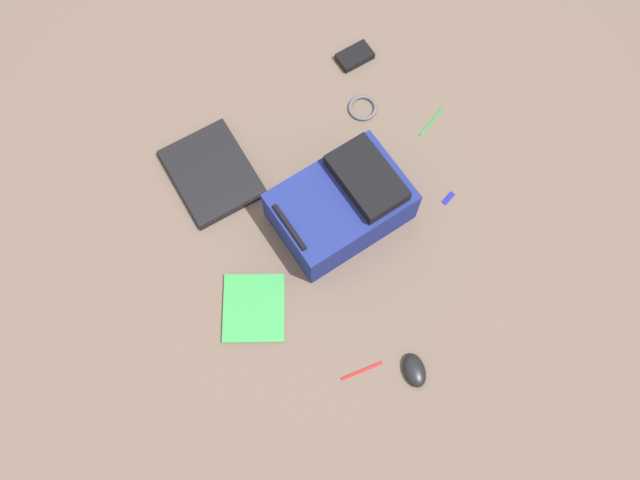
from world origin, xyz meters
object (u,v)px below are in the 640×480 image
object	(u,v)px
backpack	(343,204)
computer_mouse	(414,370)
cable_coil	(363,108)
pen_blue	(431,121)
pen_black	(362,371)
laptop	(212,173)
book_red	(254,308)
power_brick	(355,56)
usb_stick	(448,198)

from	to	relation	value
backpack	computer_mouse	world-z (taller)	backpack
cable_coil	computer_mouse	bearing A→B (deg)	148.04
backpack	pen_blue	size ratio (longest dim) A/B	3.18
pen_black	backpack	bearing A→B (deg)	-34.25
laptop	cable_coil	distance (m)	0.60
computer_mouse	cable_coil	xyz separation A→B (m)	(0.81, -0.51, -0.01)
pen_blue	laptop	bearing A→B (deg)	64.79
book_red	power_brick	xyz separation A→B (m)	(0.51, -0.89, 0.01)
computer_mouse	cable_coil	bearing A→B (deg)	-96.35
backpack	book_red	xyz separation A→B (m)	(-0.06, 0.44, -0.09)
power_brick	usb_stick	world-z (taller)	power_brick
cable_coil	usb_stick	bearing A→B (deg)	178.68
power_brick	pen_black	size ratio (longest dim) A/B	0.93
book_red	usb_stick	bearing A→B (deg)	-99.71
backpack	pen_black	size ratio (longest dim) A/B	3.29
backpack	cable_coil	xyz separation A→B (m)	(0.27, -0.33, -0.09)
backpack	cable_coil	distance (m)	0.43
backpack	usb_stick	bearing A→B (deg)	-121.01
backpack	pen_black	bearing A→B (deg)	145.75
cable_coil	usb_stick	size ratio (longest dim) A/B	2.01
backpack	book_red	world-z (taller)	backpack
computer_mouse	power_brick	bearing A→B (deg)	-96.69
power_brick	usb_stick	xyz separation A→B (m)	(-0.64, 0.13, -0.01)
cable_coil	pen_blue	xyz separation A→B (m)	(-0.20, -0.15, -0.00)
laptop	cable_coil	size ratio (longest dim) A/B	3.53
cable_coil	laptop	bearing A→B (deg)	76.11
backpack	laptop	world-z (taller)	backpack
laptop	power_brick	world-z (taller)	laptop
laptop	pen_black	world-z (taller)	laptop
pen_black	pen_blue	world-z (taller)	pen_black
pen_black	pen_blue	bearing A→B (deg)	-57.23
pen_black	computer_mouse	bearing A→B (deg)	-130.64
pen_blue	backpack	bearing A→B (deg)	97.54
book_red	pen_black	world-z (taller)	book_red
backpack	power_brick	size ratio (longest dim) A/B	3.53
laptop	computer_mouse	world-z (taller)	computer_mouse
book_red	pen_blue	world-z (taller)	book_red
power_brick	backpack	bearing A→B (deg)	134.62
book_red	cable_coil	distance (m)	0.83
laptop	pen_blue	size ratio (longest dim) A/B	2.61
power_brick	usb_stick	bearing A→B (deg)	168.37
power_brick	pen_black	world-z (taller)	power_brick
pen_black	cable_coil	bearing A→B (deg)	-41.80
power_brick	pen_black	bearing A→B (deg)	139.70
laptop	power_brick	xyz separation A→B (m)	(0.04, -0.70, -0.00)
cable_coil	power_brick	distance (m)	0.22
pen_black	pen_blue	distance (m)	0.94
book_red	backpack	bearing A→B (deg)	-81.67
power_brick	pen_blue	distance (m)	0.38
computer_mouse	cable_coil	distance (m)	0.96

